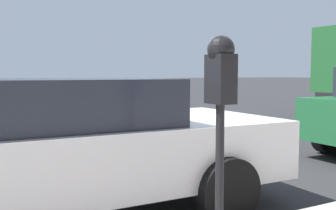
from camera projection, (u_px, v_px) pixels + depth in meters
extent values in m
plane|color=#2B2B2D|center=(144.00, 178.00, 5.34)|extent=(220.00, 220.00, 0.00)
cylinder|color=black|center=(220.00, 179.00, 2.76)|extent=(0.06, 0.06, 1.06)
cube|color=black|center=(221.00, 79.00, 2.70)|extent=(0.20, 0.14, 0.34)
sphere|color=black|center=(221.00, 49.00, 2.68)|extent=(0.19, 0.19, 0.19)
cube|color=#19389E|center=(212.00, 85.00, 2.80)|extent=(0.01, 0.11, 0.12)
cube|color=black|center=(212.00, 68.00, 2.79)|extent=(0.01, 0.10, 0.08)
cube|color=silver|center=(43.00, 156.00, 3.77)|extent=(1.87, 4.85, 0.60)
cube|color=#232833|center=(20.00, 103.00, 3.64)|extent=(1.64, 2.72, 0.44)
cylinder|color=black|center=(145.00, 155.00, 5.31)|extent=(0.22, 0.64, 0.64)
cylinder|color=black|center=(227.00, 190.00, 3.68)|extent=(0.22, 0.64, 0.64)
cylinder|color=black|center=(328.00, 135.00, 6.98)|extent=(0.22, 0.64, 0.64)
cylinder|color=black|center=(336.00, 102.00, 12.42)|extent=(0.35, 1.05, 1.04)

